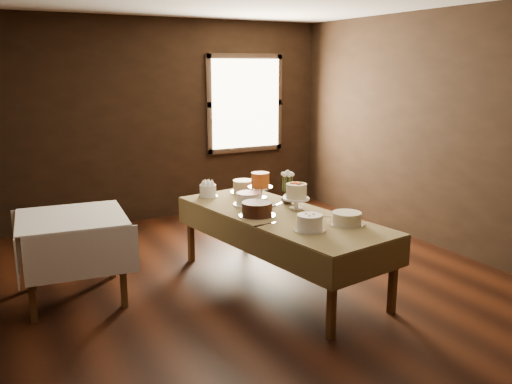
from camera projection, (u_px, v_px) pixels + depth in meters
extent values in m
cube|color=black|center=(266.00, 290.00, 5.28)|extent=(5.00, 6.00, 0.01)
cube|color=black|center=(162.00, 121.00, 7.53)|extent=(5.00, 0.02, 2.80)
cube|color=black|center=(457.00, 133.00, 6.11)|extent=(0.02, 6.00, 2.80)
cube|color=#FFEABF|center=(246.00, 104.00, 8.03)|extent=(1.10, 0.05, 1.30)
cube|color=#4B2D13|center=(332.00, 300.00, 4.27)|extent=(0.07, 0.07, 0.67)
cube|color=#4B2D13|center=(191.00, 233.00, 5.99)|extent=(0.07, 0.07, 0.67)
cube|color=#4B2D13|center=(393.00, 278.00, 4.72)|extent=(0.07, 0.07, 0.67)
cube|color=#4B2D13|center=(246.00, 221.00, 6.43)|extent=(0.07, 0.07, 0.67)
cube|color=#4B2D13|center=(280.00, 217.00, 5.27)|extent=(1.22, 2.43, 0.04)
cube|color=olive|center=(280.00, 214.00, 5.26)|extent=(1.29, 2.50, 0.01)
cube|color=#4B2D13|center=(30.00, 281.00, 4.53)|extent=(0.06, 0.06, 0.75)
cube|color=#4B2D13|center=(30.00, 253.00, 5.22)|extent=(0.06, 0.06, 0.75)
cube|color=#4B2D13|center=(123.00, 268.00, 4.82)|extent=(0.06, 0.06, 0.75)
cube|color=#4B2D13|center=(111.00, 243.00, 5.51)|extent=(0.06, 0.06, 0.75)
cube|color=#4B2D13|center=(71.00, 220.00, 4.93)|extent=(0.95, 0.95, 0.04)
cube|color=white|center=(71.00, 217.00, 4.93)|extent=(1.04, 1.04, 0.01)
cylinder|color=silver|center=(208.00, 196.00, 5.92)|extent=(0.22, 0.22, 0.01)
cylinder|color=white|center=(208.00, 190.00, 5.91)|extent=(0.25, 0.25, 0.13)
cylinder|color=silver|center=(244.00, 192.00, 6.13)|extent=(0.31, 0.31, 0.01)
cylinder|color=tan|center=(244.00, 186.00, 6.12)|extent=(0.28, 0.28, 0.13)
cylinder|color=white|center=(249.00, 204.00, 5.59)|extent=(0.33, 0.33, 0.01)
cylinder|color=white|center=(249.00, 199.00, 5.58)|extent=(0.36, 0.36, 0.11)
cylinder|color=silver|center=(260.00, 192.00, 5.83)|extent=(0.26, 0.26, 0.15)
cylinder|color=#B8541A|center=(260.00, 179.00, 5.80)|extent=(0.20, 0.20, 0.15)
cylinder|color=silver|center=(257.00, 215.00, 5.17)|extent=(0.35, 0.35, 0.01)
cylinder|color=#33160A|center=(257.00, 209.00, 5.16)|extent=(0.41, 0.41, 0.13)
cylinder|color=white|center=(296.00, 203.00, 5.41)|extent=(0.27, 0.27, 0.13)
cylinder|color=beige|center=(296.00, 190.00, 5.37)|extent=(0.24, 0.24, 0.14)
cylinder|color=silver|center=(309.00, 230.00, 4.71)|extent=(0.29, 0.29, 0.01)
cylinder|color=white|center=(310.00, 222.00, 4.69)|extent=(0.29, 0.29, 0.13)
cylinder|color=silver|center=(347.00, 224.00, 4.90)|extent=(0.33, 0.33, 0.01)
cylinder|color=beige|center=(347.00, 218.00, 4.88)|extent=(0.30, 0.30, 0.10)
cube|color=silver|center=(310.00, 219.00, 5.05)|extent=(0.18, 0.19, 0.01)
cube|color=silver|center=(330.00, 217.00, 5.14)|extent=(0.18, 0.20, 0.01)
cube|color=silver|center=(253.00, 208.00, 5.46)|extent=(0.03, 0.24, 0.01)
cube|color=silver|center=(279.00, 204.00, 5.62)|extent=(0.22, 0.14, 0.01)
cube|color=silver|center=(269.00, 224.00, 4.91)|extent=(0.24, 0.06, 0.01)
imported|color=#2D2823|center=(287.00, 197.00, 5.62)|extent=(0.17, 0.17, 0.14)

